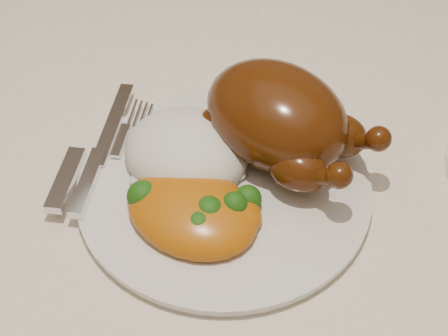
% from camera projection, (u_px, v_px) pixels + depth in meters
% --- Properties ---
extents(dining_table, '(1.60, 0.90, 0.76)m').
position_uv_depth(dining_table, '(206.00, 208.00, 0.71)').
color(dining_table, brown).
rests_on(dining_table, floor).
extents(tablecloth, '(1.73, 1.03, 0.18)m').
position_uv_depth(tablecloth, '(205.00, 164.00, 0.66)').
color(tablecloth, beige).
rests_on(tablecloth, dining_table).
extents(dinner_plate, '(0.34, 0.34, 0.01)m').
position_uv_depth(dinner_plate, '(224.00, 187.00, 0.59)').
color(dinner_plate, silver).
rests_on(dinner_plate, tablecloth).
extents(roast_chicken, '(0.20, 0.15, 0.09)m').
position_uv_depth(roast_chicken, '(280.00, 118.00, 0.58)').
color(roast_chicken, '#4F2408').
rests_on(roast_chicken, dinner_plate).
extents(rice_mound, '(0.13, 0.11, 0.06)m').
position_uv_depth(rice_mound, '(186.00, 152.00, 0.60)').
color(rice_mound, white).
rests_on(rice_mound, dinner_plate).
extents(mac_and_cheese, '(0.14, 0.12, 0.05)m').
position_uv_depth(mac_and_cheese, '(195.00, 208.00, 0.55)').
color(mac_and_cheese, '#B65C0B').
rests_on(mac_and_cheese, dinner_plate).
extents(cutlery, '(0.06, 0.19, 0.01)m').
position_uv_depth(cutlery, '(91.00, 162.00, 0.60)').
color(cutlery, silver).
rests_on(cutlery, dinner_plate).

